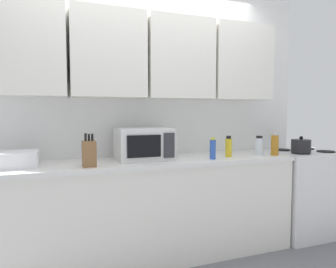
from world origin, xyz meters
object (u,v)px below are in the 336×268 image
(bottle_blue_cleaner, at_px, (213,149))
(bottle_clear_tall, at_px, (259,146))
(knife_block, at_px, (89,153))
(bottle_yellow_mustard, at_px, (229,147))
(dish_rack, at_px, (12,159))
(stove_range, at_px, (302,192))
(bottle_amber_vinegar, at_px, (275,145))
(microwave, at_px, (144,144))
(kettle, at_px, (301,146))

(bottle_blue_cleaner, xyz_separation_m, bottle_clear_tall, (0.57, 0.09, -0.00))
(knife_block, distance_m, bottle_yellow_mustard, 1.29)
(knife_block, relative_size, bottle_yellow_mustard, 1.31)
(dish_rack, xyz_separation_m, bottle_yellow_mustard, (1.85, -0.10, 0.03))
(stove_range, xyz_separation_m, bottle_amber_vinegar, (-0.50, -0.15, 0.55))
(microwave, bearing_deg, bottle_amber_vinegar, -8.09)
(stove_range, xyz_separation_m, bottle_blue_cleaner, (-1.20, -0.16, 0.54))
(microwave, distance_m, bottle_amber_vinegar, 1.29)
(kettle, xyz_separation_m, microwave, (-1.61, 0.17, 0.06))
(knife_block, distance_m, bottle_clear_tall, 1.65)
(stove_range, height_order, bottle_yellow_mustard, bottle_yellow_mustard)
(kettle, bearing_deg, bottle_amber_vinegar, -178.80)
(stove_range, xyz_separation_m, bottle_clear_tall, (-0.63, -0.07, 0.54))
(bottle_blue_cleaner, distance_m, bottle_clear_tall, 0.58)
(stove_range, height_order, bottle_amber_vinegar, bottle_amber_vinegar)
(knife_block, bearing_deg, kettle, 0.50)
(dish_rack, xyz_separation_m, bottle_clear_tall, (2.21, -0.09, 0.03))
(knife_block, height_order, bottle_amber_vinegar, knife_block)
(kettle, bearing_deg, knife_block, -179.50)
(bottle_yellow_mustard, height_order, bottle_blue_cleaner, bottle_yellow_mustard)
(microwave, relative_size, dish_rack, 1.26)
(stove_range, distance_m, kettle, 0.57)
(stove_range, xyz_separation_m, knife_block, (-2.28, -0.16, 0.55))
(dish_rack, xyz_separation_m, knife_block, (0.56, -0.18, 0.04))
(dish_rack, height_order, bottle_blue_cleaner, bottle_blue_cleaner)
(kettle, relative_size, microwave, 0.40)
(bottle_blue_cleaner, height_order, bottle_clear_tall, bottle_blue_cleaner)
(microwave, relative_size, bottle_yellow_mustard, 2.41)
(kettle, xyz_separation_m, dish_rack, (-2.67, 0.16, -0.02))
(kettle, bearing_deg, bottle_clear_tall, 171.15)
(knife_block, relative_size, bottle_amber_vinegar, 1.23)
(bottle_yellow_mustard, xyz_separation_m, bottle_clear_tall, (0.36, 0.01, -0.00))
(bottle_amber_vinegar, height_order, bottle_blue_cleaner, bottle_amber_vinegar)
(stove_range, xyz_separation_m, bottle_yellow_mustard, (-0.99, -0.08, 0.54))
(kettle, relative_size, bottle_yellow_mustard, 0.96)
(knife_block, bearing_deg, bottle_amber_vinegar, 0.36)
(bottle_amber_vinegar, distance_m, bottle_clear_tall, 0.15)
(dish_rack, bearing_deg, bottle_yellow_mustard, -3.16)
(bottle_yellow_mustard, bearing_deg, knife_block, -176.62)
(bottle_amber_vinegar, bearing_deg, bottle_yellow_mustard, 172.31)
(stove_range, height_order, microwave, microwave)
(bottle_clear_tall, bearing_deg, kettle, -8.85)
(bottle_yellow_mustard, bearing_deg, stove_range, 4.76)
(stove_range, bearing_deg, bottle_clear_tall, -173.76)
(bottle_clear_tall, bearing_deg, microwave, 174.88)
(kettle, height_order, dish_rack, kettle)
(stove_range, relative_size, bottle_blue_cleaner, 4.65)
(dish_rack, distance_m, bottle_blue_cleaner, 1.65)
(bottle_amber_vinegar, bearing_deg, kettle, 1.20)
(bottle_clear_tall, bearing_deg, bottle_blue_cleaner, -170.98)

